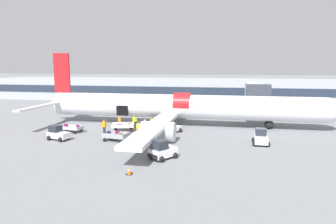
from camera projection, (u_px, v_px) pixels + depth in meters
name	position (u px, v px, depth m)	size (l,w,h in m)	color
ground_plane	(158.00, 137.00, 35.93)	(500.00, 500.00, 0.00)	slate
terminal_strip	(193.00, 90.00, 72.82)	(100.70, 12.79, 5.21)	#9EA3AD
jet_bridge_stub	(256.00, 93.00, 45.92)	(3.26, 11.20, 5.84)	#4C4C51
airplane	(179.00, 107.00, 42.19)	(41.40, 38.64, 10.27)	silver
baggage_tug_lead	(170.00, 128.00, 37.76)	(2.65, 3.26, 1.37)	silver
baggage_tug_mid	(162.00, 151.00, 27.24)	(2.63, 2.87, 1.79)	white
baggage_tug_rear	(261.00, 138.00, 32.35)	(1.91, 2.71, 1.67)	silver
baggage_tug_spare	(58.00, 134.00, 34.25)	(2.93, 2.15, 1.67)	silver
baggage_cart_loading	(124.00, 127.00, 38.84)	(3.90, 2.61, 1.06)	silver
baggage_cart_queued	(71.00, 129.00, 38.38)	(4.05, 2.14, 0.98)	#B7BABF
baggage_cart_empty	(117.00, 136.00, 33.92)	(3.83, 2.44, 1.06)	#999BA0
ground_crew_loader_a	(135.00, 121.00, 41.00)	(0.61, 0.47, 1.74)	#1E2338
ground_crew_loader_b	(139.00, 128.00, 35.97)	(0.58, 0.58, 1.82)	#2D2D33
ground_crew_driver	(152.00, 123.00, 39.93)	(0.53, 0.53, 1.65)	#1E2338
ground_crew_supervisor	(119.00, 121.00, 41.32)	(0.52, 0.51, 1.61)	#1E2338
ground_crew_helper	(104.00, 126.00, 37.16)	(0.59, 0.59, 1.84)	#2D2D33
ground_crew_marshal	(145.00, 126.00, 37.53)	(0.48, 0.62, 1.77)	#2D2D33
suitcase_on_tarmac_upright	(137.00, 131.00, 37.35)	(0.55, 0.39, 0.77)	#721951
suitcase_on_tarmac_spare	(127.00, 133.00, 36.23)	(0.55, 0.41, 0.81)	#4C1E1E
safety_cone_engine_left	(129.00, 171.00, 23.42)	(0.49, 0.49, 0.64)	black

